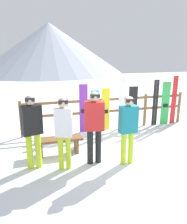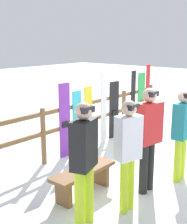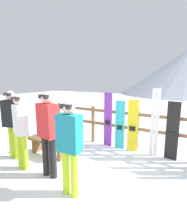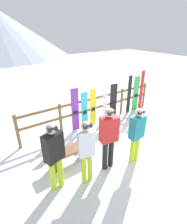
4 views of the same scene
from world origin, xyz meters
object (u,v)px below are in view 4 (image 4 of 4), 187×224
(bench, at_px, (70,153))
(person_teal, at_px, (137,132))
(person_red, at_px, (109,135))
(snowboard_green, at_px, (136,94))
(snowboard_black_stripe, at_px, (113,101))
(person_white, at_px, (86,148))
(ski_pair_black, at_px, (129,95))
(person_black, at_px, (54,153))
(ski_pair_red, at_px, (141,90))
(snowboard_cyan, at_px, (84,110))
(snowboard_yellow, at_px, (93,107))
(ski_pair_white, at_px, (105,100))
(snowboard_purple, at_px, (75,110))

(bench, relative_size, person_teal, 0.75)
(person_red, distance_m, person_teal, 0.76)
(person_red, bearing_deg, snowboard_green, 32.97)
(person_teal, height_order, snowboard_black_stripe, person_teal)
(person_white, relative_size, ski_pair_black, 1.00)
(person_black, bearing_deg, bench, 42.30)
(ski_pair_red, bearing_deg, snowboard_cyan, -179.93)
(person_black, bearing_deg, snowboard_cyan, 44.70)
(person_teal, relative_size, snowboard_black_stripe, 1.12)
(person_white, relative_size, snowboard_yellow, 1.15)
(person_teal, relative_size, ski_pair_white, 0.93)
(ski_pair_white, bearing_deg, snowboard_yellow, -179.64)
(ski_pair_black, relative_size, ski_pair_red, 0.94)
(snowboard_cyan, bearing_deg, person_black, -135.30)
(person_white, bearing_deg, snowboard_purple, 66.67)
(person_black, relative_size, snowboard_black_stripe, 1.17)
(bench, distance_m, ski_pair_red, 4.57)
(snowboard_purple, xyz_separation_m, snowboard_yellow, (0.75, -0.00, -0.08))
(snowboard_cyan, bearing_deg, ski_pair_white, 0.22)
(ski_pair_black, relative_size, snowboard_green, 1.06)
(snowboard_cyan, relative_size, ski_pair_black, 0.84)
(snowboard_yellow, bearing_deg, snowboard_purple, 179.99)
(person_red, height_order, snowboard_purple, person_red)
(snowboard_yellow, bearing_deg, person_red, -115.15)
(snowboard_green, bearing_deg, ski_pair_black, 179.52)
(person_black, distance_m, snowboard_green, 4.98)
(person_teal, bearing_deg, snowboard_cyan, 92.73)
(ski_pair_black, bearing_deg, bench, -158.67)
(person_teal, bearing_deg, person_white, 174.34)
(snowboard_purple, bearing_deg, ski_pair_red, 0.06)
(person_teal, xyz_separation_m, person_black, (-2.08, 0.39, 0.04))
(snowboard_black_stripe, distance_m, ski_pair_black, 0.87)
(person_teal, distance_m, person_black, 2.11)
(ski_pair_red, bearing_deg, bench, -162.11)
(bench, height_order, snowboard_green, snowboard_green)
(snowboard_cyan, height_order, ski_pair_white, ski_pair_white)
(person_white, height_order, ski_pair_black, person_white)
(snowboard_yellow, height_order, ski_pair_white, ski_pair_white)
(bench, relative_size, snowboard_green, 0.78)
(ski_pair_white, xyz_separation_m, ski_pair_red, (2.03, -0.00, 0.01))
(snowboard_black_stripe, distance_m, snowboard_green, 1.27)
(snowboard_purple, bearing_deg, person_red, -96.49)
(ski_pair_red, bearing_deg, ski_pair_white, 180.00)
(snowboard_yellow, height_order, ski_pair_black, ski_pair_black)
(snowboard_green, height_order, ski_pair_red, ski_pair_red)
(ski_pair_white, relative_size, snowboard_black_stripe, 1.21)
(person_white, relative_size, ski_pair_red, 0.94)
(snowboard_cyan, xyz_separation_m, ski_pair_black, (2.21, 0.00, 0.14))
(person_black, distance_m, ski_pair_red, 5.30)
(snowboard_black_stripe, xyz_separation_m, snowboard_green, (1.27, 0.00, 0.06))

